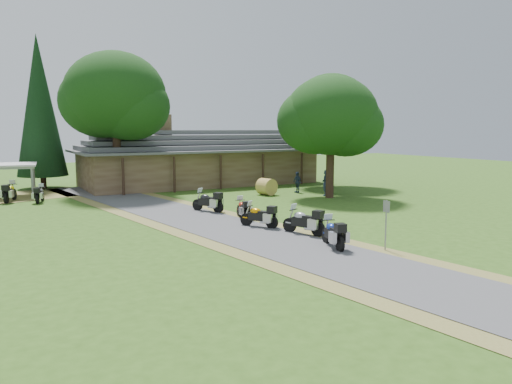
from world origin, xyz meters
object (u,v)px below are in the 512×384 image
motorcycle_row_d (243,208)px  motorcycle_row_e (208,200)px  motorcycle_carport_a (10,191)px  motorcycle_carport_b (40,193)px  hay_bale (267,187)px  motorcycle_row_a (333,232)px  motorcycle_row_c (259,215)px  motorcycle_row_b (304,220)px  lodge (200,157)px

motorcycle_row_d → motorcycle_row_e: 3.17m
motorcycle_carport_a → motorcycle_row_e: bearing=-115.5°
motorcycle_row_e → motorcycle_carport_b: (-8.41, 9.09, -0.08)m
hay_bale → motorcycle_row_a: bearing=-110.7°
motorcycle_row_a → motorcycle_row_d: motorcycle_row_a is taller
motorcycle_row_c → motorcycle_carport_a: motorcycle_carport_a is taller
motorcycle_row_c → motorcycle_row_b: bearing=170.9°
motorcycle_row_a → motorcycle_carport_a: motorcycle_carport_a is taller
motorcycle_carport_a → hay_bale: (17.11, -5.45, -0.08)m
motorcycle_row_a → motorcycle_carport_a: bearing=43.0°
motorcycle_carport_b → motorcycle_row_d: bearing=-124.5°
motorcycle_row_c → hay_bale: size_ratio=1.51×
hay_bale → motorcycle_row_c: bearing=-122.0°
motorcycle_row_b → hay_bale: motorcycle_row_b is taller
lodge → motorcycle_row_d: bearing=-105.0°
motorcycle_row_c → motorcycle_row_d: motorcycle_row_c is taller
motorcycle_row_c → motorcycle_carport_b: 17.16m
motorcycle_row_e → hay_bale: 8.51m
motorcycle_row_d → hay_bale: (6.17, 7.98, 0.03)m
motorcycle_row_d → motorcycle_carport_a: bearing=49.7°
motorcycle_row_a → motorcycle_row_b: motorcycle_row_b is taller
lodge → motorcycle_row_b: size_ratio=10.55×
motorcycle_row_a → lodge: bearing=5.4°
motorcycle_carport_a → hay_bale: 17.95m
motorcycle_row_c → motorcycle_row_d: size_ratio=1.08×
lodge → motorcycle_row_a: size_ratio=11.07×
motorcycle_row_b → motorcycle_carport_b: bearing=7.3°
motorcycle_carport_b → motorcycle_row_a: bearing=-136.4°
motorcycle_row_a → motorcycle_carport_b: motorcycle_row_a is taller
motorcycle_row_c → hay_bale: bearing=-63.1°
motorcycle_row_a → hay_bale: bearing=-5.3°
motorcycle_row_e → motorcycle_row_a: bearing=157.2°
motorcycle_row_b → motorcycle_carport_b: size_ratio=1.15×
lodge → motorcycle_row_b: bearing=-100.3°
motorcycle_row_c → motorcycle_carport_b: bearing=-0.3°
motorcycle_row_e → hay_bale: bearing=-82.7°
lodge → motorcycle_carport_a: 16.17m
motorcycle_row_e → motorcycle_carport_a: bearing=16.6°
motorcycle_row_b → hay_bale: bearing=-45.4°
motorcycle_carport_b → motorcycle_carport_a: bearing=72.7°
motorcycle_row_a → motorcycle_row_c: bearing=22.0°
lodge → motorcycle_row_d: (-4.65, -17.35, -1.85)m
motorcycle_row_b → motorcycle_carport_b: (-9.79, 17.25, -0.09)m
motorcycle_carport_b → hay_bale: hay_bale is taller
motorcycle_row_a → motorcycle_carport_a: 24.01m
motorcycle_row_b → motorcycle_row_e: 8.27m
motorcycle_row_b → motorcycle_row_e: motorcycle_row_b is taller
motorcycle_row_e → motorcycle_carport_a: (-10.16, 10.35, 0.02)m
motorcycle_row_a → motorcycle_row_e: 10.97m
lodge → motorcycle_row_a: lodge is taller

